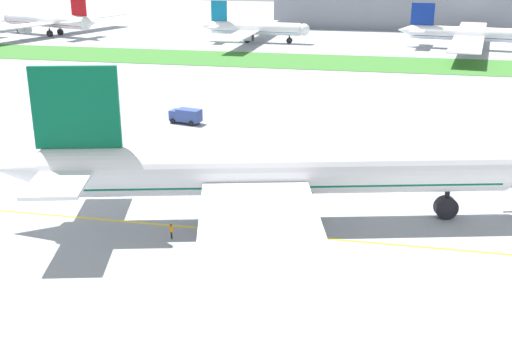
{
  "coord_description": "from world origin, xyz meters",
  "views": [
    {
      "loc": [
        9.65,
        -59.84,
        28.28
      ],
      "look_at": [
        -4.31,
        8.76,
        3.73
      ],
      "focal_mm": 44.64,
      "sensor_mm": 36.0,
      "label": 1
    }
  ],
  "objects_px": {
    "ground_crew_marshaller_front": "(171,230)",
    "parked_airliner_far_outer": "(474,34)",
    "parked_airliner_far_right": "(254,29)",
    "service_truck_baggage_loader": "(186,115)",
    "airliner_foreground": "(269,171)",
    "ground_crew_wingwalker_port": "(230,188)",
    "parked_airliner_far_centre": "(49,21)"
  },
  "relations": [
    {
      "from": "parked_airliner_far_centre",
      "to": "parked_airliner_far_outer",
      "type": "distance_m",
      "value": 137.45
    },
    {
      "from": "ground_crew_marshaller_front",
      "to": "parked_airliner_far_centre",
      "type": "relative_size",
      "value": 0.02
    },
    {
      "from": "ground_crew_wingwalker_port",
      "to": "ground_crew_marshaller_front",
      "type": "relative_size",
      "value": 0.97
    },
    {
      "from": "ground_crew_marshaller_front",
      "to": "service_truck_baggage_loader",
      "type": "height_order",
      "value": "service_truck_baggage_loader"
    },
    {
      "from": "airliner_foreground",
      "to": "service_truck_baggage_loader",
      "type": "bearing_deg",
      "value": 119.44
    },
    {
      "from": "parked_airliner_far_centre",
      "to": "ground_crew_wingwalker_port",
      "type": "bearing_deg",
      "value": -54.22
    },
    {
      "from": "ground_crew_marshaller_front",
      "to": "parked_airliner_far_right",
      "type": "distance_m",
      "value": 144.34
    },
    {
      "from": "ground_crew_wingwalker_port",
      "to": "parked_airliner_far_outer",
      "type": "relative_size",
      "value": 0.02
    },
    {
      "from": "parked_airliner_far_centre",
      "to": "parked_airliner_far_right",
      "type": "distance_m",
      "value": 71.43
    },
    {
      "from": "airliner_foreground",
      "to": "ground_crew_wingwalker_port",
      "type": "relative_size",
      "value": 57.83
    },
    {
      "from": "ground_crew_marshaller_front",
      "to": "parked_airliner_far_outer",
      "type": "height_order",
      "value": "parked_airliner_far_outer"
    },
    {
      "from": "parked_airliner_far_centre",
      "to": "airliner_foreground",
      "type": "bearing_deg",
      "value": -53.91
    },
    {
      "from": "ground_crew_marshaller_front",
      "to": "parked_airliner_far_centre",
      "type": "bearing_deg",
      "value": 122.43
    },
    {
      "from": "parked_airliner_far_centre",
      "to": "parked_airliner_far_right",
      "type": "bearing_deg",
      "value": -1.84
    },
    {
      "from": "ground_crew_marshaller_front",
      "to": "parked_airliner_far_right",
      "type": "height_order",
      "value": "parked_airliner_far_right"
    },
    {
      "from": "airliner_foreground",
      "to": "ground_crew_marshaller_front",
      "type": "distance_m",
      "value": 12.01
    },
    {
      "from": "parked_airliner_far_outer",
      "to": "parked_airliner_far_right",
      "type": "bearing_deg",
      "value": 178.33
    },
    {
      "from": "service_truck_baggage_loader",
      "to": "ground_crew_marshaller_front",
      "type": "bearing_deg",
      "value": -74.41
    },
    {
      "from": "ground_crew_wingwalker_port",
      "to": "parked_airliner_far_right",
      "type": "bearing_deg",
      "value": 100.38
    },
    {
      "from": "parked_airliner_far_outer",
      "to": "service_truck_baggage_loader",
      "type": "bearing_deg",
      "value": -120.68
    },
    {
      "from": "airliner_foreground",
      "to": "ground_crew_wingwalker_port",
      "type": "height_order",
      "value": "airliner_foreground"
    },
    {
      "from": "airliner_foreground",
      "to": "parked_airliner_far_outer",
      "type": "bearing_deg",
      "value": 74.9
    },
    {
      "from": "ground_crew_marshaller_front",
      "to": "parked_airliner_far_outer",
      "type": "bearing_deg",
      "value": 72.21
    },
    {
      "from": "ground_crew_wingwalker_port",
      "to": "parked_airliner_far_right",
      "type": "height_order",
      "value": "parked_airliner_far_right"
    },
    {
      "from": "parked_airliner_far_outer",
      "to": "ground_crew_marshaller_front",
      "type": "bearing_deg",
      "value": -107.79
    },
    {
      "from": "parked_airliner_far_centre",
      "to": "parked_airliner_far_outer",
      "type": "relative_size",
      "value": 0.92
    },
    {
      "from": "airliner_foreground",
      "to": "parked_airliner_far_centre",
      "type": "height_order",
      "value": "airliner_foreground"
    },
    {
      "from": "ground_crew_marshaller_front",
      "to": "service_truck_baggage_loader",
      "type": "xyz_separation_m",
      "value": [
        -12.28,
        43.99,
        0.39
      ]
    },
    {
      "from": "airliner_foreground",
      "to": "ground_crew_marshaller_front",
      "type": "xyz_separation_m",
      "value": [
        -8.93,
        -6.42,
        -4.83
      ]
    },
    {
      "from": "parked_airliner_far_outer",
      "to": "ground_crew_wingwalker_port",
      "type": "bearing_deg",
      "value": -108.28
    },
    {
      "from": "airliner_foreground",
      "to": "ground_crew_marshaller_front",
      "type": "relative_size",
      "value": 56.23
    },
    {
      "from": "ground_crew_wingwalker_port",
      "to": "parked_airliner_far_outer",
      "type": "xyz_separation_m",
      "value": [
        42.23,
        127.82,
        3.4
      ]
    }
  ]
}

